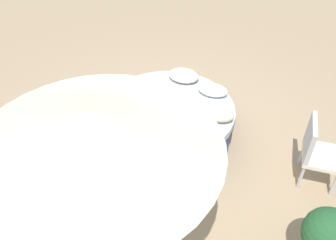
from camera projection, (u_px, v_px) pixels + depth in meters
ground_plane at (168, 137)px, 5.69m from camera, size 16.00×16.00×0.00m
round_bed at (168, 123)px, 5.49m from camera, size 1.99×1.99×0.61m
throw_pillow_0 at (190, 133)px, 4.76m from camera, size 0.53×0.37×0.16m
throw_pillow_1 at (216, 114)px, 5.05m from camera, size 0.50×0.30×0.18m
throw_pillow_2 at (213, 90)px, 5.49m from camera, size 0.46×0.28×0.17m
throw_pillow_3 at (183, 75)px, 5.78m from camera, size 0.50×0.35×0.19m
patio_chair at (316, 149)px, 4.71m from camera, size 0.53×0.55×0.98m
patio_umbrella at (92, 132)px, 2.77m from camera, size 2.12×2.12×2.25m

